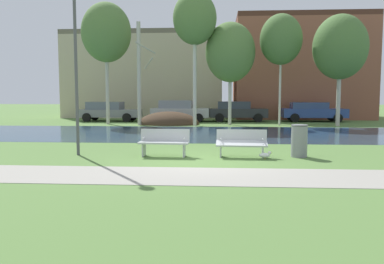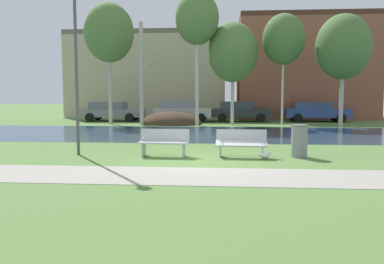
% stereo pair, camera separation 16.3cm
% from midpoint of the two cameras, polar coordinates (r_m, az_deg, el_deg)
% --- Properties ---
extents(ground_plane, '(120.00, 120.00, 0.00)m').
position_cam_midpoint_polar(ground_plane, '(21.69, 3.01, 0.16)').
color(ground_plane, '#517538').
extents(paved_path_strip, '(60.00, 2.16, 0.01)m').
position_cam_midpoint_polar(paved_path_strip, '(9.69, 0.96, -6.34)').
color(paved_path_strip, gray).
rests_on(paved_path_strip, ground).
extents(river_band, '(80.00, 8.50, 0.01)m').
position_cam_midpoint_polar(river_band, '(20.27, 2.90, -0.20)').
color(river_band, '#284256').
rests_on(river_band, ground).
extents(soil_mound, '(4.10, 3.25, 1.72)m').
position_cam_midpoint_polar(soil_mound, '(26.65, -2.82, 1.13)').
color(soil_mound, '#423021').
rests_on(soil_mound, ground).
extents(bench_left, '(1.62, 0.63, 0.87)m').
position_cam_midpoint_polar(bench_left, '(12.72, -3.71, -1.41)').
color(bench_left, '#B2B5B7').
rests_on(bench_left, ground).
extents(bench_right, '(1.62, 0.63, 0.87)m').
position_cam_midpoint_polar(bench_right, '(12.60, 7.49, -1.51)').
color(bench_right, '#B2B5B7').
rests_on(bench_right, ground).
extents(trash_bin, '(0.53, 0.53, 1.03)m').
position_cam_midpoint_polar(trash_bin, '(13.00, 15.55, -1.17)').
color(trash_bin, gray).
rests_on(trash_bin, ground).
extents(seagull, '(0.41, 0.15, 0.25)m').
position_cam_midpoint_polar(seagull, '(12.36, 10.84, -3.29)').
color(seagull, white).
rests_on(seagull, ground).
extents(streetlamp, '(0.32, 0.32, 5.87)m').
position_cam_midpoint_polar(streetlamp, '(13.57, -16.11, 13.19)').
color(streetlamp, '#4C4C51').
rests_on(streetlamp, ground).
extents(birch_far_left, '(3.29, 3.29, 8.07)m').
position_cam_midpoint_polar(birch_far_left, '(27.67, -11.70, 13.81)').
color(birch_far_left, '#BCB7A8').
rests_on(birch_far_left, ground).
extents(birch_left, '(1.25, 2.06, 6.63)m').
position_cam_midpoint_polar(birch_left, '(26.06, -7.06, 8.43)').
color(birch_left, '#BCB7A8').
rests_on(birch_left, ground).
extents(birch_center_left, '(2.75, 2.75, 8.68)m').
position_cam_midpoint_polar(birch_center_left, '(25.84, 0.93, 15.98)').
color(birch_center_left, beige).
rests_on(birch_center_left, ground).
extents(birch_center, '(3.22, 3.22, 6.66)m').
position_cam_midpoint_polar(birch_center, '(26.31, 6.07, 11.34)').
color(birch_center, beige).
rests_on(birch_center, ground).
extents(birch_center_right, '(2.70, 2.70, 7.14)m').
position_cam_midpoint_polar(birch_center_right, '(26.64, 13.24, 12.86)').
color(birch_center_right, beige).
rests_on(birch_center_right, ground).
extents(birch_right, '(3.36, 3.36, 6.95)m').
position_cam_midpoint_polar(birch_right, '(26.78, 21.11, 11.35)').
color(birch_right, '#BCB7A8').
rests_on(birch_right, ground).
extents(parked_van_nearest_grey, '(4.59, 2.09, 1.44)m').
position_cam_midpoint_polar(parked_van_nearest_grey, '(30.41, -11.36, 3.00)').
color(parked_van_nearest_grey, slate).
rests_on(parked_van_nearest_grey, ground).
extents(parked_sedan_second_silver, '(4.32, 2.17, 1.57)m').
position_cam_midpoint_polar(parked_sedan_second_silver, '(29.50, -1.28, 3.14)').
color(parked_sedan_second_silver, '#B2B5BC').
rests_on(parked_sedan_second_silver, ground).
extents(parked_hatch_third_dark, '(4.24, 2.06, 1.48)m').
position_cam_midpoint_polar(parked_hatch_third_dark, '(29.55, 7.09, 3.03)').
color(parked_hatch_third_dark, '#282B30').
rests_on(parked_hatch_third_dark, ground).
extents(parked_wagon_fourth_blue, '(4.61, 2.12, 1.42)m').
position_cam_midpoint_polar(parked_wagon_fourth_blue, '(30.49, 17.52, 2.86)').
color(parked_wagon_fourth_blue, '#2D4793').
rests_on(parked_wagon_fourth_blue, ground).
extents(building_beige_block, '(13.67, 7.12, 7.41)m').
position_cam_midpoint_polar(building_beige_block, '(36.86, -5.90, 8.05)').
color(building_beige_block, '#BCAD8E').
rests_on(building_beige_block, ground).
extents(building_brick_low, '(10.87, 9.05, 8.40)m').
position_cam_midpoint_polar(building_brick_low, '(36.47, 15.47, 8.69)').
color(building_brick_low, brown).
rests_on(building_brick_low, ground).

